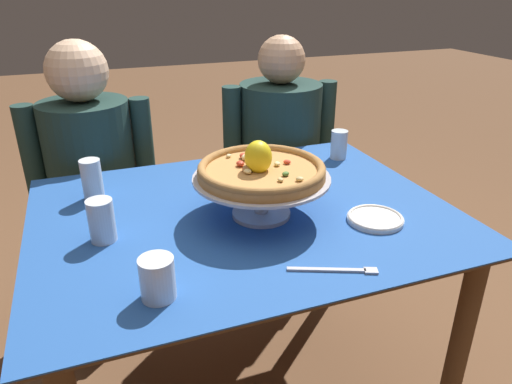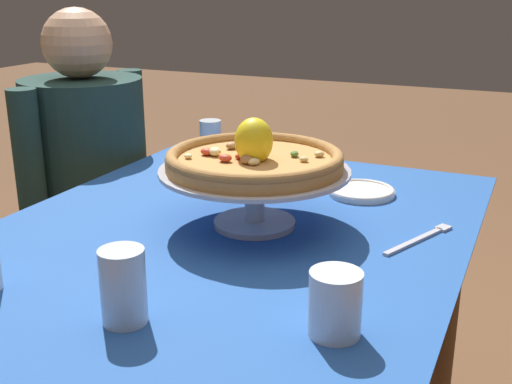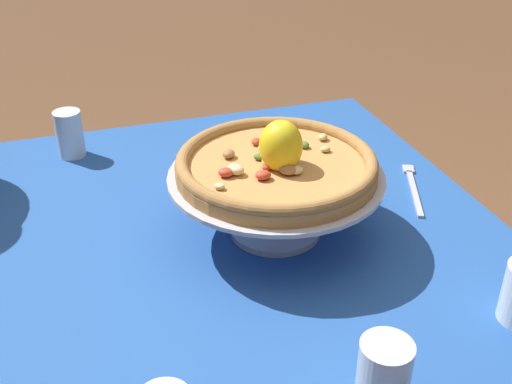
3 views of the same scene
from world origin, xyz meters
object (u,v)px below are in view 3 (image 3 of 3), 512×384
(water_glass_back_right, at_px, (70,137))
(water_glass_side_left, at_px, (382,384))
(pizza_stand, at_px, (276,190))
(dinner_fork, at_px, (413,187))
(pizza, at_px, (277,163))
(side_plate, at_px, (293,151))

(water_glass_back_right, bearing_deg, water_glass_side_left, -159.62)
(pizza_stand, bearing_deg, water_glass_side_left, 178.47)
(dinner_fork, bearing_deg, water_glass_side_left, 145.89)
(pizza, height_order, side_plate, pizza)
(dinner_fork, bearing_deg, water_glass_back_right, 60.62)
(water_glass_side_left, xyz_separation_m, dinner_fork, (0.51, -0.34, -0.05))
(pizza_stand, xyz_separation_m, dinner_fork, (0.07, -0.33, -0.09))
(pizza, bearing_deg, dinner_fork, -78.48)
(side_plate, bearing_deg, pizza_stand, 153.19)
(pizza_stand, height_order, water_glass_side_left, pizza_stand)
(pizza, height_order, dinner_fork, pizza)
(pizza_stand, height_order, dinner_fork, pizza_stand)
(water_glass_back_right, xyz_separation_m, side_plate, (-0.15, -0.49, -0.04))
(pizza_stand, bearing_deg, dinner_fork, -78.65)
(pizza, distance_m, dinner_fork, 0.37)
(pizza_stand, xyz_separation_m, side_plate, (0.29, -0.15, -0.08))
(pizza, bearing_deg, pizza_stand, -3.58)
(dinner_fork, bearing_deg, side_plate, 39.41)
(pizza, relative_size, water_glass_back_right, 3.31)
(water_glass_back_right, distance_m, dinner_fork, 0.78)
(pizza, height_order, water_glass_side_left, pizza)
(pizza, bearing_deg, water_glass_side_left, 178.47)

